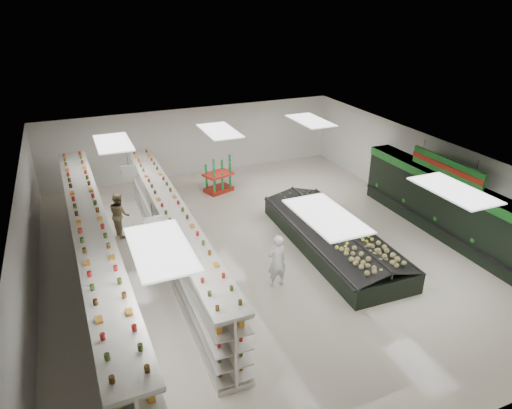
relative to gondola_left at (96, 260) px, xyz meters
name	(u,v)px	position (x,y,z in m)	size (l,w,h in m)	color
floor	(260,250)	(5.27, 0.29, -1.05)	(16.00, 16.00, 0.00)	beige
ceiling	(260,162)	(5.27, 0.29, 2.15)	(14.00, 16.00, 0.02)	white
wall_back	(194,141)	(5.27, 8.29, 0.55)	(14.00, 0.02, 3.20)	white
wall_front	(433,383)	(5.27, -7.71, 0.55)	(14.00, 0.02, 3.20)	white
wall_left	(26,251)	(-1.73, 0.29, 0.55)	(0.02, 16.00, 3.20)	white
wall_right	(428,178)	(12.27, 0.29, 0.55)	(0.02, 16.00, 3.20)	white
produce_wall_case	(446,203)	(11.80, -1.21, 0.19)	(0.93, 8.00, 2.20)	black
aisle_sign_near	(153,224)	(1.47, -1.71, 1.71)	(0.52, 0.06, 0.75)	white
aisle_sign_far	(129,171)	(1.47, 2.29, 1.71)	(0.52, 0.06, 0.75)	white
hortifruti_banner	(447,167)	(11.51, -1.21, 1.60)	(0.12, 3.20, 0.95)	#1E7125
gondola_left	(96,260)	(0.00, 0.00, 0.00)	(1.34, 13.17, 2.28)	white
gondola_center	(173,236)	(2.41, 0.72, -0.12)	(0.93, 11.71, 2.03)	white
produce_island	(332,236)	(7.64, -0.47, -0.59)	(2.62, 6.74, 1.00)	black
soda_endcap	(218,176)	(5.59, 5.68, -0.30)	(1.39, 1.15, 1.53)	#A51F12
shopper_main	(277,261)	(4.92, -1.78, -0.20)	(0.62, 0.41, 1.70)	silver
shopper_background	(120,214)	(1.07, 3.28, -0.22)	(0.80, 0.49, 1.65)	tan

